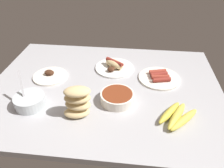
# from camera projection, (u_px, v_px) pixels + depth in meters

# --- Properties ---
(ground_plane) EXTENTS (1.20, 0.90, 0.03)m
(ground_plane) POSITION_uv_depth(u_px,v_px,m) (105.00, 88.00, 1.15)
(ground_plane) COLOR #B2B2B7
(plate_hotdog_assembled) EXTENTS (0.22, 0.22, 0.06)m
(plate_hotdog_assembled) POSITION_uv_depth(u_px,v_px,m) (114.00, 66.00, 1.28)
(plate_hotdog_assembled) COLOR white
(plate_hotdog_assembled) RESTS_ON ground_plane
(plate_grilled_meat) EXTENTS (0.19, 0.19, 0.04)m
(plate_grilled_meat) POSITION_uv_depth(u_px,v_px,m) (50.00, 75.00, 1.21)
(plate_grilled_meat) COLOR white
(plate_grilled_meat) RESTS_ON ground_plane
(bowl_chili) EXTENTS (0.16, 0.16, 0.05)m
(bowl_chili) POSITION_uv_depth(u_px,v_px,m) (117.00, 97.00, 1.03)
(bowl_chili) COLOR white
(bowl_chili) RESTS_ON ground_plane
(bread_stack) EXTENTS (0.13, 0.10, 0.14)m
(bread_stack) POSITION_uv_depth(u_px,v_px,m) (77.00, 102.00, 0.93)
(bread_stack) COLOR #E5C689
(bread_stack) RESTS_ON ground_plane
(plate_sausages) EXTENTS (0.22, 0.22, 0.03)m
(plate_sausages) POSITION_uv_depth(u_px,v_px,m) (159.00, 77.00, 1.19)
(plate_sausages) COLOR white
(plate_sausages) RESTS_ON ground_plane
(bowl_coleslaw) EXTENTS (0.14, 0.14, 0.15)m
(bowl_coleslaw) POSITION_uv_depth(u_px,v_px,m) (30.00, 100.00, 1.00)
(bowl_coleslaw) COLOR silver
(bowl_coleslaw) RESTS_ON ground_plane
(banana_bunch) EXTENTS (0.19, 0.20, 0.04)m
(banana_bunch) POSITION_uv_depth(u_px,v_px,m) (177.00, 116.00, 0.94)
(banana_bunch) COLOR gold
(banana_bunch) RESTS_ON ground_plane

